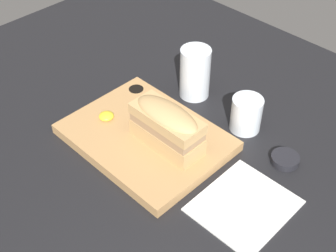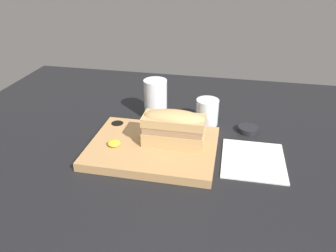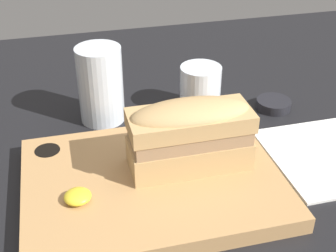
# 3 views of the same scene
# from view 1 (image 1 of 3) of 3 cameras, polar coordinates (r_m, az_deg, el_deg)

# --- Properties ---
(dining_table) EXTENTS (1.53, 1.12, 0.02)m
(dining_table) POSITION_cam_1_polar(r_m,az_deg,el_deg) (1.00, 2.90, -3.72)
(dining_table) COLOR black
(dining_table) RESTS_ON ground
(serving_board) EXTENTS (0.33, 0.25, 0.02)m
(serving_board) POSITION_cam_1_polar(r_m,az_deg,el_deg) (1.01, -2.73, -1.34)
(serving_board) COLOR tan
(serving_board) RESTS_ON dining_table
(sandwich) EXTENTS (0.16, 0.07, 0.10)m
(sandwich) POSITION_cam_1_polar(r_m,az_deg,el_deg) (0.95, -0.13, 0.16)
(sandwich) COLOR tan
(sandwich) RESTS_ON serving_board
(mustard_dollop) EXTENTS (0.03, 0.03, 0.01)m
(mustard_dollop) POSITION_cam_1_polar(r_m,az_deg,el_deg) (1.04, -7.52, 1.22)
(mustard_dollop) COLOR yellow
(mustard_dollop) RESTS_ON serving_board
(water_glass) EXTENTS (0.07, 0.07, 0.13)m
(water_glass) POSITION_cam_1_polar(r_m,az_deg,el_deg) (1.11, 3.29, 6.14)
(water_glass) COLOR silver
(water_glass) RESTS_ON dining_table
(wine_glass) EXTENTS (0.07, 0.07, 0.08)m
(wine_glass) POSITION_cam_1_polar(r_m,az_deg,el_deg) (1.04, 9.49, 1.25)
(wine_glass) COLOR silver
(wine_glass) RESTS_ON dining_table
(napkin) EXTENTS (0.16, 0.18, 0.00)m
(napkin) POSITION_cam_1_polar(r_m,az_deg,el_deg) (0.91, 9.24, -9.56)
(napkin) COLOR white
(napkin) RESTS_ON dining_table
(condiment_dish) EXTENTS (0.06, 0.06, 0.02)m
(condiment_dish) POSITION_cam_1_polar(r_m,az_deg,el_deg) (1.00, 14.08, -3.96)
(condiment_dish) COLOR black
(condiment_dish) RESTS_ON dining_table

